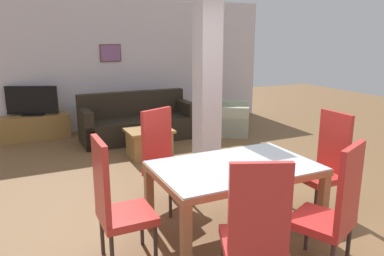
% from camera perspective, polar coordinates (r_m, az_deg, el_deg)
% --- Properties ---
extents(ground_plane, '(18.00, 18.00, 0.00)m').
position_cam_1_polar(ground_plane, '(4.01, 6.26, -15.51)').
color(ground_plane, brown).
extents(back_wall, '(7.20, 0.09, 2.70)m').
position_cam_1_polar(back_wall, '(8.15, -12.30, 9.36)').
color(back_wall, silver).
rests_on(back_wall, ground_plane).
extents(divider_pillar, '(0.31, 0.33, 2.70)m').
position_cam_1_polar(divider_pillar, '(5.38, 2.31, 7.39)').
color(divider_pillar, silver).
rests_on(divider_pillar, ground_plane).
extents(dining_table, '(1.58, 1.01, 0.73)m').
position_cam_1_polar(dining_table, '(3.76, 6.51, -7.66)').
color(dining_table, '#9C6943').
rests_on(dining_table, ground_plane).
extents(dining_chair_near_right, '(0.61, 0.61, 1.15)m').
position_cam_1_polar(dining_chair_near_right, '(3.35, 20.76, -11.30)').
color(dining_chair_near_right, red).
rests_on(dining_chair_near_right, ground_plane).
extents(dining_chair_far_left, '(0.60, 0.60, 1.15)m').
position_cam_1_polar(dining_chair_far_left, '(4.37, -4.33, -4.47)').
color(dining_chair_far_left, red).
rests_on(dining_chair_far_left, ground_plane).
extents(dining_chair_near_left, '(0.60, 0.60, 1.15)m').
position_cam_1_polar(dining_chair_near_left, '(2.87, 9.62, -15.02)').
color(dining_chair_near_left, red).
rests_on(dining_chair_near_left, ground_plane).
extents(dining_chair_head_right, '(0.46, 0.46, 1.15)m').
position_cam_1_polar(dining_chair_head_right, '(4.47, 19.68, -4.81)').
color(dining_chair_head_right, red).
rests_on(dining_chair_head_right, ground_plane).
extents(dining_chair_head_left, '(0.46, 0.46, 1.15)m').
position_cam_1_polar(dining_chair_head_left, '(3.33, -11.61, -10.84)').
color(dining_chair_head_left, red).
rests_on(dining_chair_head_left, ground_plane).
extents(sofa, '(2.13, 0.87, 0.89)m').
position_cam_1_polar(sofa, '(7.31, -8.34, 0.68)').
color(sofa, black).
rests_on(sofa, ground_plane).
extents(armchair, '(1.19, 1.20, 0.78)m').
position_cam_1_polar(armchair, '(7.70, 5.05, 1.27)').
color(armchair, '#B3BB9F').
rests_on(armchair, ground_plane).
extents(coffee_table, '(0.74, 0.58, 0.46)m').
position_cam_1_polar(coffee_table, '(6.25, -6.53, -2.20)').
color(coffee_table, olive).
rests_on(coffee_table, ground_plane).
extents(bottle, '(0.07, 0.07, 0.22)m').
position_cam_1_polar(bottle, '(6.10, -4.96, 0.46)').
color(bottle, '#194C23').
rests_on(bottle, coffee_table).
extents(tv_stand, '(1.28, 0.40, 0.47)m').
position_cam_1_polar(tv_stand, '(7.83, -22.85, 0.11)').
color(tv_stand, olive).
rests_on(tv_stand, ground_plane).
extents(tv_screen, '(0.91, 0.42, 0.57)m').
position_cam_1_polar(tv_screen, '(7.73, -23.20, 3.78)').
color(tv_screen, black).
rests_on(tv_screen, tv_stand).
extents(floor_lamp, '(0.30, 0.30, 1.61)m').
position_cam_1_polar(floor_lamp, '(8.21, 3.14, 9.62)').
color(floor_lamp, '#B7B7BC').
rests_on(floor_lamp, ground_plane).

